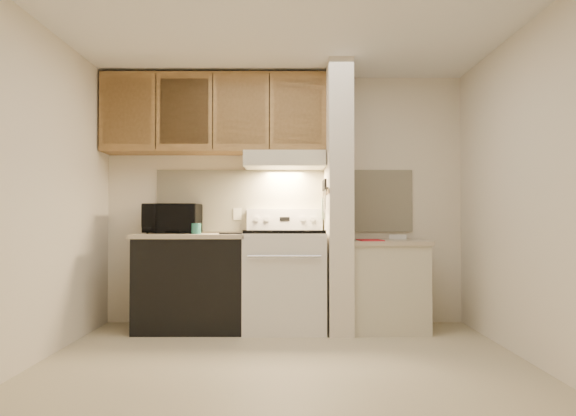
{
  "coord_description": "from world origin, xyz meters",
  "views": [
    {
      "loc": [
        0.02,
        -3.73,
        1.05
      ],
      "look_at": [
        0.03,
        0.75,
        1.15
      ],
      "focal_mm": 32.0,
      "sensor_mm": 36.0,
      "label": 1
    }
  ],
  "objects": [
    {
      "name": "spoon_rest",
      "position": [
        -0.48,
        0.97,
        0.92
      ],
      "size": [
        0.24,
        0.1,
        0.02
      ],
      "primitive_type": "cube",
      "rotation": [
        0.0,
        0.0,
        -0.14
      ],
      "color": "black",
      "rests_on": "left_countertop"
    },
    {
      "name": "partition_pillar",
      "position": [
        0.51,
        1.15,
        1.25
      ],
      "size": [
        0.22,
        0.7,
        2.5
      ],
      "primitive_type": "cube",
      "color": "beige",
      "rests_on": "floor"
    },
    {
      "name": "cab_gap_c",
      "position": [
        -0.14,
        1.16,
        2.08
      ],
      "size": [
        0.01,
        0.01,
        0.73
      ],
      "primitive_type": "cube",
      "color": "black",
      "rests_on": "upper_cabinets"
    },
    {
      "name": "upper_cabinets",
      "position": [
        -0.69,
        1.32,
        2.08
      ],
      "size": [
        2.18,
        0.33,
        0.77
      ],
      "primitive_type": "cube",
      "color": "olive",
      "rests_on": "wall_back"
    },
    {
      "name": "cab_gap_b",
      "position": [
        -0.69,
        1.16,
        2.08
      ],
      "size": [
        0.01,
        0.01,
        0.73
      ],
      "primitive_type": "cube",
      "color": "black",
      "rests_on": "upper_cabinets"
    },
    {
      "name": "oven_window",
      "position": [
        0.0,
        0.84,
        0.5
      ],
      "size": [
        0.5,
        0.01,
        0.3
      ],
      "primitive_type": "cube",
      "color": "black",
      "rests_on": "range_body"
    },
    {
      "name": "knife_blade_c",
      "position": [
        0.38,
        1.1,
        1.2
      ],
      "size": [
        0.01,
        0.04,
        0.2
      ],
      "primitive_type": "cube",
      "color": "silver",
      "rests_on": "knife_strip"
    },
    {
      "name": "backsplash",
      "position": [
        0.0,
        1.49,
        1.24
      ],
      "size": [
        2.6,
        0.02,
        0.63
      ],
      "primitive_type": "cube",
      "color": "#FFF6D0",
      "rests_on": "wall_back"
    },
    {
      "name": "right_countertop",
      "position": [
        0.97,
        1.15,
        0.83
      ],
      "size": [
        0.74,
        0.64,
        0.04
      ],
      "primitive_type": "cube",
      "color": "#B3A58D",
      "rests_on": "right_cab_base"
    },
    {
      "name": "pillar_trim",
      "position": [
        0.39,
        1.15,
        1.3
      ],
      "size": [
        0.01,
        0.7,
        0.04
      ],
      "primitive_type": "cube",
      "color": "olive",
      "rests_on": "partition_pillar"
    },
    {
      "name": "cab_door_b",
      "position": [
        -0.96,
        1.17,
        2.08
      ],
      "size": [
        0.46,
        0.01,
        0.63
      ],
      "primitive_type": "cube",
      "color": "olive",
      "rests_on": "upper_cabinets"
    },
    {
      "name": "knife_handle_d",
      "position": [
        0.38,
        1.17,
        1.37
      ],
      "size": [
        0.02,
        0.02,
        0.1
      ],
      "primitive_type": "cylinder",
      "color": "black",
      "rests_on": "knife_strip"
    },
    {
      "name": "wall_right",
      "position": [
        1.8,
        0.0,
        1.25
      ],
      "size": [
        0.02,
        3.0,
        2.5
      ],
      "primitive_type": "cube",
      "color": "silver",
      "rests_on": "floor"
    },
    {
      "name": "range_knob_left_inner",
      "position": [
        -0.18,
        1.4,
        1.05
      ],
      "size": [
        0.05,
        0.02,
        0.05
      ],
      "primitive_type": "cylinder",
      "rotation": [
        1.57,
        0.0,
        0.0
      ],
      "color": "silver",
      "rests_on": "range_backguard"
    },
    {
      "name": "range_body",
      "position": [
        0.0,
        1.16,
        0.46
      ],
      "size": [
        0.76,
        0.65,
        0.92
      ],
      "primitive_type": "cube",
      "color": "silver",
      "rests_on": "floor"
    },
    {
      "name": "cab_door_c",
      "position": [
        -0.42,
        1.17,
        2.08
      ],
      "size": [
        0.46,
        0.01,
        0.63
      ],
      "primitive_type": "cube",
      "color": "olive",
      "rests_on": "upper_cabinets"
    },
    {
      "name": "range_knob_left_outer",
      "position": [
        -0.28,
        1.4,
        1.05
      ],
      "size": [
        0.05,
        0.02,
        0.05
      ],
      "primitive_type": "cylinder",
      "rotation": [
        1.57,
        0.0,
        0.0
      ],
      "color": "silver",
      "rests_on": "range_backguard"
    },
    {
      "name": "cab_door_a",
      "position": [
        -1.51,
        1.17,
        2.08
      ],
      "size": [
        0.46,
        0.01,
        0.63
      ],
      "primitive_type": "cube",
      "color": "olive",
      "rests_on": "upper_cabinets"
    },
    {
      "name": "range_display",
      "position": [
        0.0,
        1.4,
        1.05
      ],
      "size": [
        0.1,
        0.01,
        0.04
      ],
      "primitive_type": "cube",
      "color": "black",
      "rests_on": "range_backguard"
    },
    {
      "name": "hood_lip",
      "position": [
        0.0,
        1.07,
        1.58
      ],
      "size": [
        0.78,
        0.04,
        0.06
      ],
      "primitive_type": "cube",
      "color": "beige",
      "rests_on": "range_hood"
    },
    {
      "name": "cooktop",
      "position": [
        0.0,
        1.16,
        0.94
      ],
      "size": [
        0.74,
        0.64,
        0.03
      ],
      "primitive_type": "cube",
      "color": "black",
      "rests_on": "range_body"
    },
    {
      "name": "range_hood",
      "position": [
        0.0,
        1.28,
        1.62
      ],
      "size": [
        0.78,
        0.44,
        0.15
      ],
      "primitive_type": "cube",
      "color": "beige",
      "rests_on": "upper_cabinets"
    },
    {
      "name": "knife_handle_a",
      "position": [
        0.38,
        0.95,
        1.37
      ],
      "size": [
        0.02,
        0.02,
        0.1
      ],
      "primitive_type": "cylinder",
      "color": "black",
      "rests_on": "knife_strip"
    },
    {
      "name": "range_knob_right_inner",
      "position": [
        0.18,
        1.4,
        1.05
      ],
      "size": [
        0.05,
        0.02,
        0.05
      ],
      "primitive_type": "cylinder",
      "rotation": [
        1.57,
        0.0,
        0.0
      ],
      "color": "silver",
      "rests_on": "range_backguard"
    },
    {
      "name": "knife_handle_e",
      "position": [
        0.38,
        1.25,
        1.37
      ],
      "size": [
        0.02,
        0.02,
        0.1
      ],
      "primitive_type": "cylinder",
      "color": "black",
      "rests_on": "knife_strip"
    },
    {
      "name": "right_cab_base",
      "position": [
        0.97,
        1.15,
        0.4
      ],
      "size": [
        0.7,
        0.6,
        0.81
      ],
      "primitive_type": "cube",
      "color": "beige",
      "rests_on": "floor"
    },
    {
      "name": "cab_gap_a",
      "position": [
        -1.23,
        1.16,
        2.08
      ],
      "size": [
        0.01,
        0.01,
        0.73
      ],
      "primitive_type": "cube",
      "color": "black",
      "rests_on": "upper_cabinets"
    },
    {
      "name": "teal_jar",
      "position": [
        -0.83,
        1.09,
        0.96
      ],
      "size": [
        0.11,
        0.11,
        0.1
      ],
      "primitive_type": "cylinder",
      "rotation": [
        0.0,
        0.0,
        -0.25
      ],
      "color": "#267061",
      "rests_on": "left_countertop"
    },
    {
      "name": "range_backguard",
      "position": [
        0.0,
        1.44,
        1.05
      ],
      "size": [
        0.76,
        0.08,
        0.2
      ],
      "primitive_type": "cube",
      "color": "silver",
      "rests_on": "range_body"
    },
    {
      "name": "ceiling",
      "position": [
        0.0,
        0.0,
        2.5
      ],
      "size": [
        3.6,
        3.6,
        0.0
      ],
      "primitive_type": "plane",
      "rotation": [
        3.14,
        0.0,
        0.0
      ],
      "color": "white",
      "rests_on": "wall_back"
    },
    {
      "name": "floor",
      "position": [
        0.0,
        0.0,
        0.0
      ],
      "size": [
        3.6,
        3.6,
        0.0
      ],
      "primitive_type": "plane",
      "color": "#C1B493",
      "rests_on": "ground"
    },
    {
      "name": "oven_handle",
      "position": [
        0.0,
        0.8,
        0.72
      ],
      "size": [
        0.65,
        0.02,
        0.02
      ],
      "primitive_type": "cylinder",
      "rotation": [
        0.0,
        1.57,
        0.0
      ],
      "color": "silver",
      "rests_on": "range_body"
    },
    {
      "name": "knife_handle_c",
      "position": [
        0.38,
        1.09,
        1.37
      ],
      "size": [
        0.02,
        0.02,
        0.1
      ],
      "primitive_type": "cylinder",
      "color": "black",
      "rests_on": "knife_strip"
    },
    {
      "name": "cab_door_d",
      "position": [
        0.13,
        1.17,
        2.08
      ],
      "size": [
        0.46,
        0.01,
        0.63
      ],
      "primitive_type": "cube",
      "color": "olive",
      "rests_on": "upper_cabinets"
    },
    {
      "name": "outlet",
      "position": [
        -0.48,
        1.48,
        1.1
      ],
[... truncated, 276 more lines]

